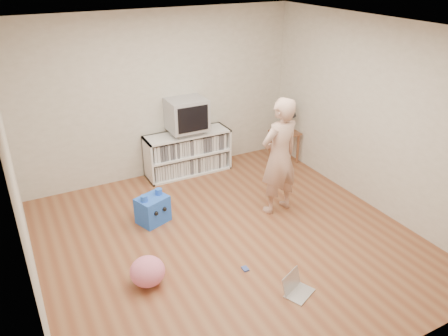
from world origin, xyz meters
name	(u,v)px	position (x,y,z in m)	size (l,w,h in m)	color
ground	(228,240)	(0.00, 0.00, 0.00)	(4.50, 4.50, 0.00)	brown
walls	(229,146)	(0.00, 0.00, 1.30)	(4.52, 4.52, 2.60)	beige
ceiling	(229,29)	(0.00, 0.00, 2.60)	(4.50, 4.50, 0.01)	white
media_unit	(187,153)	(0.33, 2.04, 0.35)	(1.40, 0.45, 0.70)	white
dvd_deck	(187,131)	(0.33, 2.02, 0.73)	(0.45, 0.35, 0.07)	gray
crt_tv	(186,114)	(0.33, 2.02, 1.02)	(0.60, 0.53, 0.50)	#A0A0A5
side_table	(285,139)	(1.99, 1.65, 0.42)	(0.42, 0.42, 0.55)	brown
table_lamp	(286,110)	(1.99, 1.65, 0.94)	(0.34, 0.34, 0.52)	#333333
person	(279,157)	(0.96, 0.34, 0.83)	(0.60, 0.40, 1.66)	tan
laptop	(295,287)	(0.19, -1.18, 0.06)	(0.39, 0.36, 0.22)	silver
playing_cards	(245,269)	(-0.10, -0.61, 0.01)	(0.07, 0.09, 0.02)	#3E54A7
plush_blue	(153,209)	(-0.70, 0.85, 0.19)	(0.48, 0.43, 0.46)	blue
plush_pink	(147,271)	(-1.17, -0.31, 0.16)	(0.39, 0.39, 0.33)	pink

